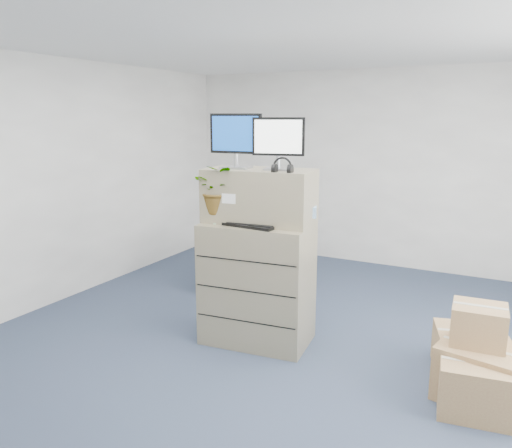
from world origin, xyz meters
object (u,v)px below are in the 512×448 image
Objects in this scene: monitor_left at (236,138)px; potted_plant at (219,196)px; water_bottle at (267,210)px; filing_cabinet_lower at (257,283)px; monitor_right at (278,141)px; office_chair at (242,257)px; keyboard at (251,225)px.

monitor_left is 0.56m from potted_plant.
monitor_left reaches higher than water_bottle.
water_bottle is at bearing 16.26° from filing_cabinet_lower.
monitor_right is 0.64m from water_bottle.
filing_cabinet_lower is 0.91m from potted_plant.
water_bottle is at bearing 121.44° from office_chair.
potted_plant is (-0.11, -0.13, -0.53)m from monitor_left.
filing_cabinet_lower reaches higher than office_chair.
monitor_left is 0.61× the size of office_chair.
monitor_right is at bearing 8.41° from water_bottle.
keyboard is (-0.18, -0.19, -0.75)m from monitor_right.
keyboard is (0.01, -0.14, 0.60)m from filing_cabinet_lower.
potted_plant reaches higher than keyboard.
office_chair is at bearing 118.42° from monitor_right.
potted_plant is (-0.52, -0.18, -0.51)m from monitor_right.
office_chair is at bearing 128.18° from water_bottle.
filing_cabinet_lower is 2.30× the size of potted_plant.
keyboard is 1.80m from office_chair.
potted_plant is at bearing -176.93° from keyboard.
monitor_right reaches higher than office_chair.
monitor_left is 1.97× the size of water_bottle.
monitor_right reaches higher than potted_plant.
monitor_left reaches higher than filing_cabinet_lower.
potted_plant is 0.61× the size of office_chair.
monitor_right is at bearing 1.94° from monitor_left.
office_chair is (-0.95, 1.20, -0.88)m from water_bottle.
monitor_right is 0.79m from keyboard.
monitor_right is at bearing 19.06° from potted_plant.
keyboard is at bearing -92.66° from filing_cabinet_lower.
office_chair is at bearing 112.19° from monitor_left.
monitor_right reaches higher than filing_cabinet_lower.
office_chair is at bearing 127.62° from keyboard.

